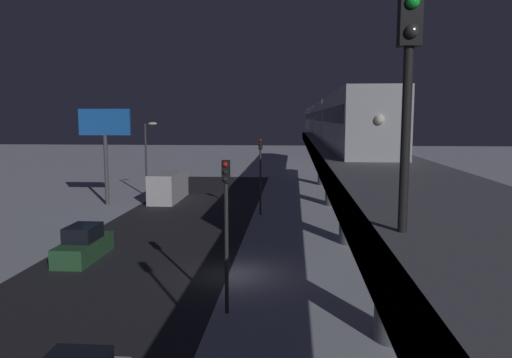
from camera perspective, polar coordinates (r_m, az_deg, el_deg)
name	(u,v)px	position (r m, az deg, el deg)	size (l,w,h in m)	color
ground_plane	(227,275)	(26.17, -3.31, -10.96)	(240.00, 240.00, 0.00)	silver
avenue_asphalt	(125,272)	(27.40, -14.88, -10.34)	(11.00, 84.53, 0.01)	#28282D
elevated_railway	(366,175)	(25.08, 12.59, 0.49)	(5.00, 84.53, 6.16)	slate
subway_train	(325,119)	(58.91, 7.98, 6.87)	(2.94, 74.07, 3.40)	#B7BABF
rail_signal	(408,70)	(8.68, 17.17, 11.96)	(0.36, 0.41, 4.00)	black
sedan_green	(84,245)	(30.37, -19.27, -7.23)	(1.80, 4.76, 1.97)	#2D6038
box_truck	(168,187)	(49.29, -10.07, -0.89)	(2.40, 7.40, 2.80)	silver
traffic_light_near	(226,214)	(20.20, -3.46, -4.07)	(0.32, 0.44, 6.40)	#2D2D2D
traffic_light_mid	(260,165)	(40.99, 0.51, 1.63)	(0.32, 0.44, 6.40)	#2D2D2D
commercial_billboard	(105,132)	(47.58, -17.04, 5.25)	(4.80, 0.36, 8.90)	#4C4C51
street_lamp_far	(148,150)	(51.94, -12.36, 3.30)	(1.35, 0.44, 7.65)	#38383D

